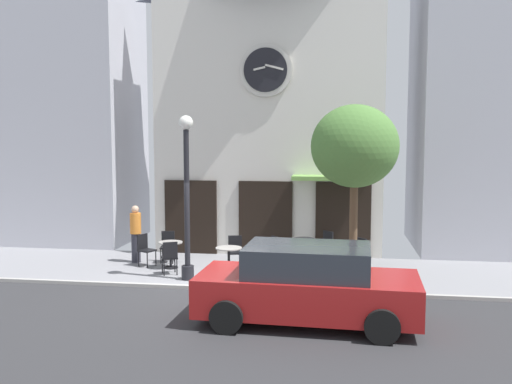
{
  "coord_description": "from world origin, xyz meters",
  "views": [
    {
      "loc": [
        2.99,
        -13.04,
        3.69
      ],
      "look_at": [
        0.8,
        2.07,
        2.17
      ],
      "focal_mm": 39.84,
      "sensor_mm": 36.0,
      "label": 1
    }
  ],
  "objects": [
    {
      "name": "cafe_chair_facing_street",
      "position": [
        1.38,
        2.47,
        0.53
      ],
      "size": [
        0.56,
        0.56,
        0.9
      ],
      "color": "black",
      "rests_on": "ground_plane"
    },
    {
      "name": "street_tree",
      "position": [
        3.39,
        1.04,
        3.41
      ],
      "size": [
        2.14,
        1.93,
        4.45
      ],
      "color": "brown",
      "rests_on": "ground_plane"
    },
    {
      "name": "cafe_chair_curbside",
      "position": [
        2.67,
        3.44,
        0.53
      ],
      "size": [
        0.57,
        0.57,
        0.9
      ],
      "color": "black",
      "rests_on": "ground_plane"
    },
    {
      "name": "cafe_chair_near_lamp",
      "position": [
        -2.41,
        2.21,
        0.53
      ],
      "size": [
        0.53,
        0.53,
        0.9
      ],
      "color": "black",
      "rests_on": "ground_plane"
    },
    {
      "name": "clock_building",
      "position": [
        0.8,
        5.38,
        5.14
      ],
      "size": [
        7.08,
        3.8,
        9.96
      ],
      "color": "silver",
      "rests_on": "ground_plane"
    },
    {
      "name": "cafe_table_center_left",
      "position": [
        2.05,
        2.94,
        0.51
      ],
      "size": [
        0.62,
        0.62,
        0.77
      ],
      "color": "black",
      "rests_on": "ground_plane"
    },
    {
      "name": "cafe_chair_corner",
      "position": [
        0.18,
        2.31,
        0.53
      ],
      "size": [
        0.48,
        0.48,
        0.9
      ],
      "color": "black",
      "rests_on": "ground_plane"
    },
    {
      "name": "cafe_chair_near_tree",
      "position": [
        2.56,
        1.24,
        0.53
      ],
      "size": [
        0.44,
        0.44,
        0.9
      ],
      "color": "black",
      "rests_on": "ground_plane"
    },
    {
      "name": "cafe_table_leftmost",
      "position": [
        2.84,
        2.06,
        0.54
      ],
      "size": [
        0.72,
        0.72,
        0.75
      ],
      "color": "black",
      "rests_on": "ground_plane"
    },
    {
      "name": "parked_car_red",
      "position": [
        2.43,
        -2.09,
        0.76
      ],
      "size": [
        4.38,
        2.17,
        1.55
      ],
      "color": "maroon",
      "rests_on": "ground_plane"
    },
    {
      "name": "ground_plane",
      "position": [
        0.0,
        -0.83,
        -0.02
      ],
      "size": [
        26.46,
        9.99,
        0.13
      ],
      "color": "gray"
    },
    {
      "name": "neighbor_building_left",
      "position": [
        -6.77,
        5.92,
        7.25
      ],
      "size": [
        5.29,
        3.56,
        14.5
      ],
      "color": "#B2B2BC",
      "rests_on": "ground_plane"
    },
    {
      "name": "street_lamp",
      "position": [
        -0.8,
        0.87,
        2.13
      ],
      "size": [
        0.36,
        0.36,
        4.19
      ],
      "color": "black",
      "rests_on": "ground_plane"
    },
    {
      "name": "neighbor_building_right",
      "position": [
        8.14,
        6.37,
        5.64
      ],
      "size": [
        5.3,
        4.46,
        11.29
      ],
      "color": "#B2B2BC",
      "rests_on": "ground_plane"
    },
    {
      "name": "cafe_chair_right_end",
      "position": [
        3.59,
        2.46,
        0.53
      ],
      "size": [
        0.56,
        0.56,
        0.9
      ],
      "color": "black",
      "rests_on": "ground_plane"
    },
    {
      "name": "cafe_chair_mid_row",
      "position": [
        -1.39,
        1.28,
        0.53
      ],
      "size": [
        0.53,
        0.53,
        0.9
      ],
      "color": "black",
      "rests_on": "ground_plane"
    },
    {
      "name": "cafe_table_near_curb",
      "position": [
        -1.6,
        2.03,
        0.51
      ],
      "size": [
        0.67,
        0.67,
        0.74
      ],
      "color": "black",
      "rests_on": "ground_plane"
    },
    {
      "name": "cafe_chair_facing_wall",
      "position": [
        -1.91,
        2.76,
        0.53
      ],
      "size": [
        0.46,
        0.46,
        0.9
      ],
      "color": "black",
      "rests_on": "ground_plane"
    },
    {
      "name": "pedestrian_orange",
      "position": [
        -2.82,
        2.6,
        0.86
      ],
      "size": [
        0.34,
        0.34,
        1.67
      ],
      "color": "#2D2D38",
      "rests_on": "ground_plane"
    },
    {
      "name": "cafe_table_near_door",
      "position": [
        0.16,
        1.45,
        0.53
      ],
      "size": [
        0.7,
        0.7,
        0.75
      ],
      "color": "black",
      "rests_on": "ground_plane"
    }
  ]
}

